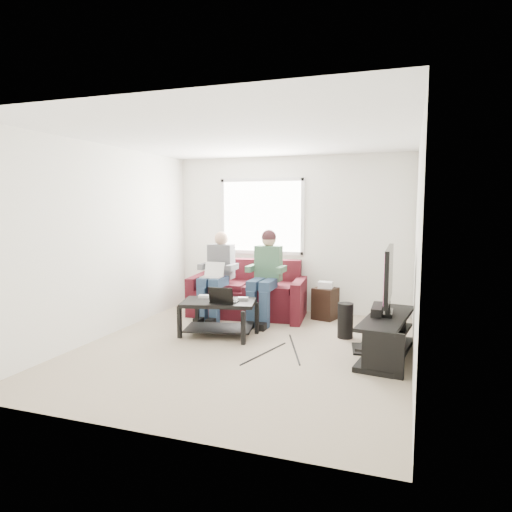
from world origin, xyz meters
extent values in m
plane|color=tan|center=(0.00, 0.00, 0.00)|extent=(4.50, 4.50, 0.00)
plane|color=white|center=(0.00, 0.00, 2.60)|extent=(4.50, 4.50, 0.00)
plane|color=white|center=(0.00, 2.25, 1.30)|extent=(4.50, 0.00, 4.50)
plane|color=white|center=(0.00, -2.25, 1.30)|extent=(4.50, 0.00, 4.50)
plane|color=white|center=(-2.00, 0.00, 1.30)|extent=(0.00, 4.50, 4.50)
plane|color=white|center=(2.00, 0.00, 1.30)|extent=(0.00, 4.50, 4.50)
cube|color=white|center=(-0.50, 2.24, 1.60)|extent=(1.40, 0.01, 1.20)
cube|color=silver|center=(-0.50, 2.23, 1.60)|extent=(1.48, 0.04, 1.28)
cube|color=#451118|center=(-0.56, 1.66, 0.22)|extent=(1.66, 1.00, 0.44)
cube|color=#451118|center=(-0.56, 2.03, 0.66)|extent=(1.59, 0.37, 0.45)
cube|color=#451118|center=(-1.42, 1.66, 0.31)|extent=(0.25, 0.95, 0.62)
cube|color=#451118|center=(0.31, 1.66, 0.31)|extent=(0.25, 0.95, 0.62)
cube|color=#451118|center=(-0.94, 1.64, 0.49)|extent=(0.80, 0.79, 0.10)
cube|color=#451118|center=(-0.17, 1.64, 0.49)|extent=(0.80, 0.79, 0.10)
cube|color=navy|center=(-1.06, 1.21, 0.61)|extent=(0.16, 0.45, 0.14)
cube|color=navy|center=(-0.86, 1.21, 0.61)|extent=(0.16, 0.45, 0.14)
cube|color=navy|center=(-1.06, 1.02, 0.27)|extent=(0.13, 0.13, 0.54)
cube|color=navy|center=(-0.86, 1.02, 0.27)|extent=(0.13, 0.13, 0.54)
cube|color=#5A5A5F|center=(-0.96, 1.53, 0.89)|extent=(0.40, 0.22, 0.55)
sphere|color=tan|center=(-0.96, 1.55, 1.26)|extent=(0.22, 0.22, 0.22)
cube|color=navy|center=(-0.26, 1.21, 0.61)|extent=(0.16, 0.45, 0.14)
cube|color=navy|center=(-0.06, 1.21, 0.61)|extent=(0.16, 0.45, 0.14)
cube|color=navy|center=(-0.26, 1.02, 0.27)|extent=(0.13, 0.13, 0.54)
cube|color=navy|center=(-0.06, 1.02, 0.27)|extent=(0.13, 0.13, 0.54)
cube|color=#505352|center=(-0.16, 1.53, 0.89)|extent=(0.40, 0.22, 0.55)
sphere|color=tan|center=(-0.16, 1.55, 1.26)|extent=(0.22, 0.22, 0.22)
sphere|color=#33191C|center=(-0.16, 1.55, 1.30)|extent=(0.23, 0.23, 0.23)
cube|color=black|center=(-0.52, 0.43, 0.46)|extent=(1.09, 0.80, 0.05)
cube|color=black|center=(-0.52, 0.43, 0.11)|extent=(0.99, 0.71, 0.02)
cube|color=black|center=(-0.98, 0.16, 0.22)|extent=(0.05, 0.05, 0.44)
cube|color=black|center=(-0.06, 0.16, 0.22)|extent=(0.05, 0.05, 0.44)
cube|color=black|center=(-0.98, 0.70, 0.22)|extent=(0.05, 0.05, 0.44)
cube|color=black|center=(-0.06, 0.70, 0.22)|extent=(0.05, 0.05, 0.44)
cube|color=silver|center=(-0.80, 0.55, 0.51)|extent=(0.15, 0.11, 0.04)
cube|color=black|center=(-0.62, 0.61, 0.51)|extent=(0.16, 0.12, 0.04)
cube|color=gray|center=(-0.22, 0.58, 0.51)|extent=(0.16, 0.13, 0.04)
cube|color=black|center=(1.70, 0.30, 0.46)|extent=(0.63, 1.50, 0.04)
cube|color=black|center=(1.70, 0.30, 0.24)|extent=(0.59, 1.43, 0.03)
cube|color=black|center=(1.70, 0.30, 0.03)|extent=(0.63, 1.50, 0.06)
cube|color=black|center=(1.70, -0.41, 0.24)|extent=(0.44, 0.10, 0.48)
cube|color=black|center=(1.70, 1.00, 0.24)|extent=(0.44, 0.10, 0.48)
cube|color=black|center=(1.70, 0.40, 0.50)|extent=(0.12, 0.40, 0.04)
cube|color=black|center=(1.70, 0.40, 0.58)|extent=(0.06, 0.06, 0.12)
cube|color=black|center=(1.70, 0.40, 0.97)|extent=(0.05, 1.10, 0.65)
cube|color=#CB2F7C|center=(1.67, 0.40, 0.97)|extent=(0.01, 1.01, 0.58)
cube|color=black|center=(1.58, 0.40, 0.53)|extent=(0.12, 0.50, 0.10)
cylinder|color=#966340|center=(1.65, 0.93, 0.54)|extent=(0.08, 0.08, 0.12)
cube|color=silver|center=(1.70, -0.10, 0.29)|extent=(0.30, 0.22, 0.06)
cube|color=gray|center=(1.70, 0.60, 0.30)|extent=(0.34, 0.26, 0.08)
cube|color=black|center=(1.70, 0.25, 0.29)|extent=(0.38, 0.30, 0.07)
cylinder|color=black|center=(1.13, 0.89, 0.24)|extent=(0.21, 0.21, 0.48)
cube|color=black|center=(1.37, 0.42, 0.01)|extent=(0.22, 0.47, 0.02)
cube|color=black|center=(0.69, 1.84, 0.25)|extent=(0.33, 0.33, 0.50)
cube|color=silver|center=(0.69, 1.84, 0.55)|extent=(0.22, 0.18, 0.10)
camera|label=1|loc=(1.94, -5.20, 1.79)|focal=32.00mm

